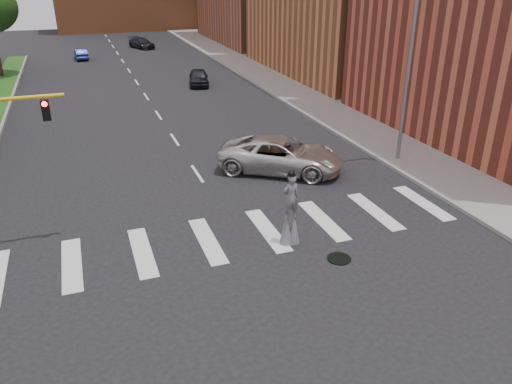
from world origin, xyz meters
name	(u,v)px	position (x,y,z in m)	size (l,w,h in m)	color
ground_plane	(246,247)	(0.00, 0.00, 0.00)	(160.00, 160.00, 0.00)	black
median_curb	(2,128)	(-10.45, 20.00, 0.14)	(0.20, 60.00, 0.28)	gray
sidewalk_right	(288,87)	(12.50, 25.00, 0.09)	(5.00, 90.00, 0.18)	gray
manhole	(339,259)	(3.00, -2.00, 0.02)	(0.90, 0.90, 0.04)	black
streetlight	(406,73)	(10.90, 6.00, 4.90)	(2.05, 0.20, 9.00)	slate
stilt_performer	(290,215)	(1.73, -0.25, 1.25)	(0.84, 0.54, 3.09)	black
suv_crossing	(281,155)	(4.29, 6.86, 0.90)	(2.99, 6.49, 1.80)	beige
car_near	(199,77)	(5.21, 28.75, 0.72)	(1.70, 4.22, 1.44)	black
car_mid	(81,54)	(-4.37, 46.77, 0.62)	(1.31, 3.75, 1.24)	navy
car_far	(142,43)	(3.47, 53.05, 0.67)	(1.88, 4.62, 1.34)	black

